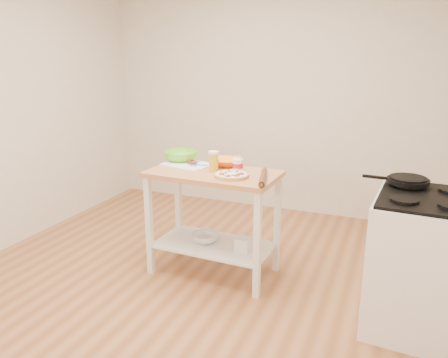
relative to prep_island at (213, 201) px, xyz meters
name	(u,v)px	position (x,y,z in m)	size (l,w,h in m)	color
room_shell	(179,124)	(-0.07, -0.44, 0.71)	(4.04, 4.54, 2.74)	#AA6A3E
prep_island	(213,201)	(0.00, 0.00, 0.00)	(1.08, 0.62, 0.90)	tan
gas_stove	(421,262)	(1.60, -0.19, -0.17)	(0.68, 0.78, 1.11)	white
skillet	(407,181)	(1.46, 0.03, 0.33)	(0.45, 0.28, 0.03)	black
pizza	(231,175)	(0.20, -0.09, 0.27)	(0.28, 0.28, 0.04)	#E4A461
cutting_board	(188,164)	(-0.29, 0.12, 0.27)	(0.46, 0.39, 0.04)	white
spatula	(198,165)	(-0.18, 0.09, 0.27)	(0.15, 0.07, 0.01)	teal
knife	(184,159)	(-0.39, 0.24, 0.27)	(0.27, 0.06, 0.01)	silver
orange_bowl	(227,162)	(0.03, 0.22, 0.29)	(0.26, 0.26, 0.06)	orange
green_bowl	(181,156)	(-0.41, 0.22, 0.30)	(0.29, 0.29, 0.09)	#67C72D
beer_pint	(214,161)	(0.00, 0.01, 0.34)	(0.08, 0.08, 0.17)	gold
yogurt_tub	(238,165)	(0.18, 0.08, 0.31)	(0.09, 0.09, 0.18)	white
rolling_pin	(263,178)	(0.46, -0.10, 0.28)	(0.05, 0.05, 0.40)	#522912
shelf_glass_bowl	(206,238)	(-0.08, 0.01, -0.35)	(0.24, 0.24, 0.07)	silver
shelf_bin	(243,244)	(0.28, -0.04, -0.32)	(0.12, 0.12, 0.12)	white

